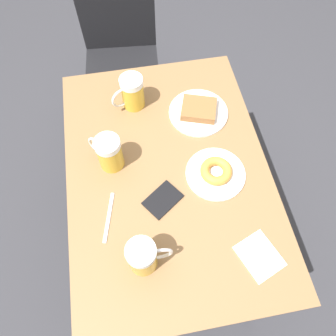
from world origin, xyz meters
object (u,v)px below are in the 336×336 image
(chair, at_px, (120,42))
(beer_mug_right, at_px, (132,92))
(plate_with_donut, at_px, (216,172))
(fork, at_px, (109,217))
(beer_mug_left, at_px, (143,257))
(napkin_folded, at_px, (259,256))
(plate_with_cake, at_px, (199,111))
(passport_near_edge, at_px, (163,200))
(beer_mug_center, at_px, (109,153))

(chair, distance_m, beer_mug_right, 0.63)
(chair, bearing_deg, plate_with_donut, -69.17)
(beer_mug_right, bearing_deg, fork, -107.21)
(beer_mug_left, bearing_deg, fork, 120.09)
(beer_mug_left, xyz_separation_m, napkin_folded, (0.37, -0.05, -0.07))
(beer_mug_right, relative_size, fork, 0.80)
(plate_with_cake, bearing_deg, napkin_folded, -83.85)
(plate_with_donut, relative_size, passport_near_edge, 1.41)
(plate_with_donut, height_order, beer_mug_left, beer_mug_left)
(beer_mug_left, distance_m, napkin_folded, 0.37)
(chair, distance_m, plate_with_donut, 1.01)
(beer_mug_right, relative_size, passport_near_edge, 0.93)
(chair, height_order, napkin_folded, chair)
(plate_with_cake, xyz_separation_m, plate_with_donut, (-0.00, -0.28, 0.00))
(plate_with_cake, distance_m, plate_with_donut, 0.28)
(plate_with_cake, relative_size, napkin_folded, 1.41)
(chair, bearing_deg, plate_with_cake, -63.01)
(beer_mug_center, distance_m, beer_mug_right, 0.29)
(chair, bearing_deg, fork, -91.82)
(plate_with_cake, height_order, beer_mug_left, beer_mug_left)
(plate_with_donut, distance_m, beer_mug_right, 0.46)
(plate_with_donut, height_order, beer_mug_center, beer_mug_center)
(beer_mug_right, relative_size, napkin_folded, 0.84)
(chair, bearing_deg, beer_mug_left, -86.25)
(plate_with_cake, xyz_separation_m, beer_mug_left, (-0.30, -0.55, 0.06))
(plate_with_donut, height_order, fork, plate_with_donut)
(plate_with_donut, height_order, napkin_folded, plate_with_donut)
(plate_with_donut, bearing_deg, beer_mug_left, -138.39)
(plate_with_cake, bearing_deg, beer_mug_left, -118.64)
(beer_mug_right, distance_m, passport_near_edge, 0.45)
(beer_mug_right, bearing_deg, napkin_folded, -65.37)
(chair, relative_size, passport_near_edge, 6.09)
(beer_mug_center, height_order, passport_near_edge, beer_mug_center)
(beer_mug_center, relative_size, napkin_folded, 0.84)
(chair, xyz_separation_m, napkin_folded, (0.33, -1.27, 0.17))
(chair, height_order, beer_mug_right, chair)
(beer_mug_right, distance_m, napkin_folded, 0.76)
(beer_mug_right, distance_m, fork, 0.50)
(plate_with_donut, height_order, beer_mug_right, beer_mug_right)
(beer_mug_center, bearing_deg, plate_with_donut, -17.75)
(plate_with_donut, relative_size, beer_mug_left, 1.53)
(plate_with_cake, relative_size, beer_mug_right, 1.68)
(plate_with_donut, bearing_deg, fork, -166.50)
(plate_with_donut, relative_size, fork, 1.23)
(fork, distance_m, passport_near_edge, 0.19)
(beer_mug_left, xyz_separation_m, beer_mug_center, (-0.07, 0.38, 0.00))
(plate_with_cake, height_order, beer_mug_right, beer_mug_right)
(beer_mug_right, height_order, napkin_folded, beer_mug_right)
(beer_mug_left, height_order, fork, beer_mug_left)
(beer_mug_right, xyz_separation_m, fork, (-0.15, -0.47, -0.07))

